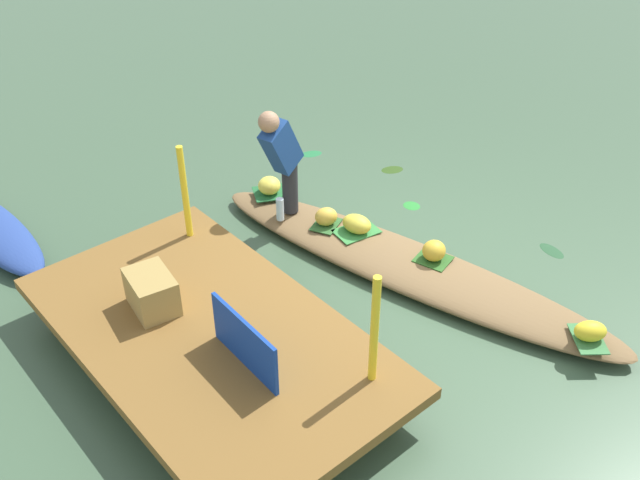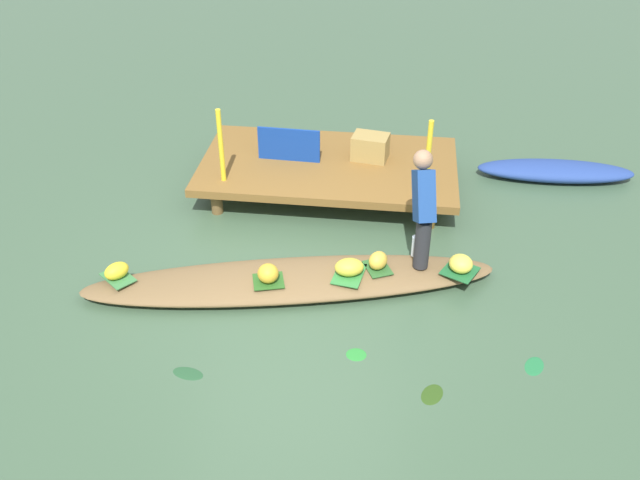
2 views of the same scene
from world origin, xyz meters
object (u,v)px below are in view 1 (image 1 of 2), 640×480
banana_bunch_1 (434,251)px  banana_bunch_2 (357,224)px  vendor_boat (405,265)px  banana_bunch_3 (590,331)px  produce_crate (152,292)px  banana_bunch_0 (326,217)px  banana_bunch_4 (269,186)px  water_bottle (280,209)px  vendor_person (282,155)px  market_banner (244,343)px

banana_bunch_1 → banana_bunch_2: (0.80, 0.22, -0.01)m
vendor_boat → banana_bunch_3: bearing=176.9°
produce_crate → banana_bunch_0: bearing=-83.7°
banana_bunch_0 → produce_crate: produce_crate is taller
banana_bunch_2 → banana_bunch_4: bearing=9.9°
water_bottle → produce_crate: produce_crate is taller
banana_bunch_1 → banana_bunch_2: size_ratio=0.73×
banana_bunch_3 → vendor_person: size_ratio=0.22×
banana_bunch_0 → vendor_person: size_ratio=0.19×
banana_bunch_0 → market_banner: (-1.23, 1.87, 0.33)m
water_bottle → market_banner: size_ratio=0.31×
banana_bunch_2 → banana_bunch_3: bearing=-171.5°
vendor_boat → banana_bunch_3: size_ratio=16.47×
banana_bunch_2 → banana_bunch_4: (1.14, 0.20, 0.00)m
vendor_person → produce_crate: (-0.64, 1.84, -0.32)m
banana_bunch_0 → banana_bunch_3: size_ratio=0.86×
banana_bunch_2 → banana_bunch_0: bearing=26.9°
market_banner → produce_crate: (1.01, 0.18, -0.06)m
banana_bunch_4 → vendor_person: size_ratio=0.21×
banana_bunch_0 → banana_bunch_4: (0.85, 0.05, -0.00)m
vendor_person → market_banner: size_ratio=1.53×
banana_bunch_4 → market_banner: bearing=138.9°
banana_bunch_0 → vendor_person: 0.75m
vendor_person → water_bottle: vendor_person is taller
banana_bunch_1 → vendor_person: vendor_person is taller
banana_bunch_1 → market_banner: size_ratio=0.28×
market_banner → vendor_person: bearing=-43.1°
banana_bunch_3 → banana_bunch_2: bearing=8.5°
vendor_boat → banana_bunch_1: 0.32m
vendor_boat → banana_bunch_0: banana_bunch_0 is taller
banana_bunch_1 → banana_bunch_4: (1.94, 0.42, -0.01)m
banana_bunch_4 → banana_bunch_2: bearing=-170.1°
vendor_boat → water_bottle: bearing=8.2°
banana_bunch_3 → produce_crate: 3.51m
banana_bunch_3 → banana_bunch_4: banana_bunch_4 is taller
banana_bunch_0 → banana_bunch_2: size_ratio=0.75×
banana_bunch_3 → vendor_person: 3.19m
banana_bunch_2 → water_bottle: size_ratio=1.25×
banana_bunch_1 → vendor_person: (1.51, 0.57, 0.58)m
banana_bunch_2 → banana_bunch_3: 2.37m
banana_bunch_1 → banana_bunch_4: size_ratio=0.88×
banana_bunch_0 → produce_crate: 2.08m
vendor_boat → water_bottle: size_ratio=17.95×
banana_bunch_3 → vendor_person: (3.05, 0.70, 0.60)m
banana_bunch_2 → market_banner: 2.25m
banana_bunch_4 → vendor_boat: bearing=-171.7°
vendor_person → water_bottle: bearing=116.6°
banana_bunch_3 → market_banner: (1.40, 2.36, 0.34)m
banana_bunch_3 → banana_bunch_4: 3.53m
water_bottle → vendor_person: bearing=-63.4°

